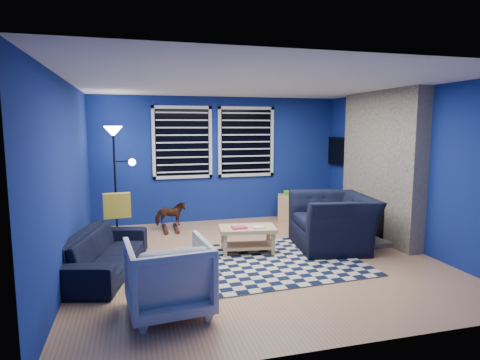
% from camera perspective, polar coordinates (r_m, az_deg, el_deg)
% --- Properties ---
extents(floor, '(5.00, 5.00, 0.00)m').
position_cam_1_polar(floor, '(6.00, 2.24, -10.96)').
color(floor, tan).
rests_on(floor, ground).
extents(ceiling, '(5.00, 5.00, 0.00)m').
position_cam_1_polar(ceiling, '(5.72, 2.37, 13.53)').
color(ceiling, white).
rests_on(ceiling, wall_back).
extents(wall_back, '(5.00, 0.00, 5.00)m').
position_cam_1_polar(wall_back, '(8.14, -2.92, 2.95)').
color(wall_back, navy).
rests_on(wall_back, floor).
extents(wall_left, '(0.00, 5.00, 5.00)m').
position_cam_1_polar(wall_left, '(5.53, -23.27, 0.14)').
color(wall_left, navy).
rests_on(wall_left, floor).
extents(wall_right, '(0.00, 5.00, 5.00)m').
position_cam_1_polar(wall_right, '(6.89, 22.60, 1.53)').
color(wall_right, navy).
rests_on(wall_right, floor).
extents(fireplace, '(0.65, 2.00, 2.50)m').
position_cam_1_polar(fireplace, '(7.21, 19.28, 1.51)').
color(fireplace, gray).
rests_on(fireplace, floor).
extents(window_left, '(1.17, 0.06, 1.42)m').
position_cam_1_polar(window_left, '(7.95, -8.19, 5.31)').
color(window_left, black).
rests_on(window_left, wall_back).
extents(window_right, '(1.17, 0.06, 1.42)m').
position_cam_1_polar(window_right, '(8.21, 0.90, 5.45)').
color(window_right, black).
rests_on(window_right, wall_back).
extents(tv, '(0.07, 1.00, 0.58)m').
position_cam_1_polar(tv, '(8.52, 14.16, 3.95)').
color(tv, black).
rests_on(tv, wall_right).
extents(rug, '(2.60, 2.12, 0.02)m').
position_cam_1_polar(rug, '(5.84, 4.12, -11.42)').
color(rug, black).
rests_on(rug, floor).
extents(sofa, '(1.99, 1.16, 0.55)m').
position_cam_1_polar(sofa, '(5.63, -18.75, -9.71)').
color(sofa, black).
rests_on(sofa, floor).
extents(armchair_big, '(1.44, 1.30, 0.84)m').
position_cam_1_polar(armchair_big, '(6.52, 13.07, -5.79)').
color(armchair_big, black).
rests_on(armchair_big, floor).
extents(armchair_bent, '(0.90, 0.92, 0.77)m').
position_cam_1_polar(armchair_bent, '(4.28, -10.13, -13.39)').
color(armchair_bent, gray).
rests_on(armchair_bent, floor).
extents(rocking_horse, '(0.26, 0.55, 0.46)m').
position_cam_1_polar(rocking_horse, '(7.52, -9.86, -4.86)').
color(rocking_horse, '#432115').
rests_on(rocking_horse, floor).
extents(coffee_table, '(0.90, 0.60, 0.42)m').
position_cam_1_polar(coffee_table, '(6.12, 1.06, -7.70)').
color(coffee_table, '#DFB77D').
rests_on(coffee_table, rug).
extents(cabinet, '(0.74, 0.62, 0.62)m').
position_cam_1_polar(cabinet, '(8.23, 7.63, -3.92)').
color(cabinet, '#DFB77D').
rests_on(cabinet, floor).
extents(floor_lamp, '(0.52, 0.32, 1.92)m').
position_cam_1_polar(floor_lamp, '(7.37, -17.35, 4.63)').
color(floor_lamp, black).
rests_on(floor_lamp, floor).
extents(throw_pillow, '(0.40, 0.15, 0.37)m').
position_cam_1_polar(throw_pillow, '(6.30, -17.09, -3.49)').
color(throw_pillow, gold).
rests_on(throw_pillow, sofa).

